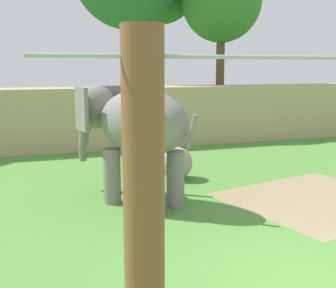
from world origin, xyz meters
TOP-DOWN VIEW (x-y plane):
  - ground_plane at (0.00, 0.00)m, footprint 120.00×120.00m
  - dirt_patch at (2.95, 3.62)m, footprint 5.19×4.78m
  - embankment_wall at (0.00, 12.75)m, footprint 36.00×1.80m
  - elephant at (-1.61, 4.89)m, footprint 2.89×3.50m
  - enrichment_ball at (0.15, 6.73)m, footprint 0.99×0.99m
  - tree_far_left at (5.74, 15.64)m, footprint 4.12×4.12m

SIDE VIEW (x-z plane):
  - ground_plane at x=0.00m, z-range 0.00..0.00m
  - dirt_patch at x=2.95m, z-range 0.00..0.01m
  - enrichment_ball at x=0.15m, z-range 0.00..0.99m
  - embankment_wall at x=0.00m, z-range 0.00..2.54m
  - elephant at x=-1.61m, z-range 0.47..3.37m
  - tree_far_left at x=5.74m, z-range 2.26..11.22m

